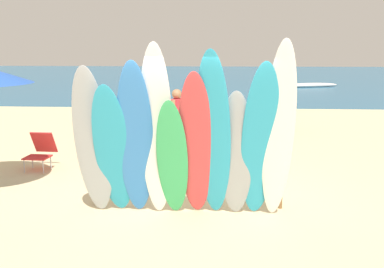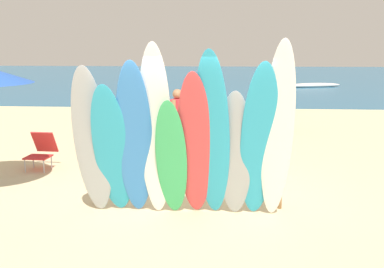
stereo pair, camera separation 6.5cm
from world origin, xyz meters
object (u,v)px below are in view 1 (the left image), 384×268
object	(u,v)px
surfboard_white_3	(156,133)
surfboard_white_9	(279,134)
surfboard_blue_2	(136,141)
surfboard_green_4	(172,160)
surfboard_teal_6	(213,138)
surfboard_teal_8	(260,143)
surfboard_grey_7	(236,155)
beach_chair_red	(41,150)
beach_chair_blue	(99,141)
beachgoer_near_rack	(177,119)
beachgoer_photographing	(267,99)
surfboard_rack	(187,171)
surfboard_grey_0	(93,143)
beachgoer_midbeach	(285,100)
surfboard_red_5	(196,147)
surfboard_teal_1	(113,151)
distant_boat	(311,85)

from	to	relation	value
surfboard_white_3	surfboard_white_9	size ratio (longest dim) A/B	0.98
surfboard_blue_2	surfboard_green_4	distance (m)	0.62
surfboard_teal_6	surfboard_teal_8	distance (m)	0.69
surfboard_grey_7	beach_chair_red	distance (m)	5.00
beach_chair_blue	surfboard_teal_6	bearing A→B (deg)	-45.80
surfboard_teal_8	beachgoer_near_rack	xyz separation A→B (m)	(-1.61, 3.92, -0.27)
beachgoer_photographing	beach_chair_blue	world-z (taller)	beachgoer_photographing
surfboard_rack	beachgoer_photographing	bearing A→B (deg)	75.62
surfboard_grey_0	surfboard_rack	bearing A→B (deg)	23.78
surfboard_grey_0	surfboard_grey_7	distance (m)	2.19
surfboard_white_3	beach_chair_blue	size ratio (longest dim) A/B	3.39
surfboard_blue_2	surfboard_white_9	size ratio (longest dim) A/B	0.91
surfboard_white_3	beachgoer_near_rack	xyz separation A→B (m)	(-0.07, 3.93, -0.40)
surfboard_rack	surfboard_green_4	distance (m)	0.72
surfboard_rack	surfboard_white_9	bearing A→B (deg)	-25.53
surfboard_grey_0	beach_chair_blue	distance (m)	3.88
surfboard_grey_7	beachgoer_near_rack	size ratio (longest dim) A/B	1.27
surfboard_grey_7	beachgoer_near_rack	distance (m)	4.04
beachgoer_midbeach	beachgoer_photographing	bearing A→B (deg)	-145.55
surfboard_grey_0	surfboard_teal_8	bearing A→B (deg)	0.32
surfboard_green_4	beachgoer_near_rack	size ratio (longest dim) A/B	1.22
surfboard_white_3	beach_chair_blue	xyz separation A→B (m)	(-1.90, 3.75, -0.93)
surfboard_white_9	surfboard_grey_7	bearing A→B (deg)	167.31
surfboard_grey_0	surfboard_white_9	bearing A→B (deg)	-0.38
surfboard_green_4	beach_chair_red	xyz separation A→B (m)	(-3.18, 2.81, -0.53)
surfboard_rack	surfboard_grey_0	world-z (taller)	surfboard_grey_0
surfboard_red_5	beach_chair_red	world-z (taller)	surfboard_red_5
surfboard_red_5	surfboard_teal_6	bearing A→B (deg)	-8.42
surfboard_teal_1	beachgoer_midbeach	bearing A→B (deg)	66.02
surfboard_white_9	beachgoer_photographing	xyz separation A→B (m)	(0.71, 8.87, -0.51)
surfboard_rack	surfboard_green_4	size ratio (longest dim) A/B	1.59
surfboard_teal_8	beachgoer_near_rack	distance (m)	4.25
beachgoer_near_rack	beach_chair_red	size ratio (longest dim) A/B	2.08
surfboard_grey_7	surfboard_white_9	distance (m)	0.72
surfboard_grey_7	surfboard_white_9	xyz separation A→B (m)	(0.61, -0.13, 0.36)
surfboard_teal_8	surfboard_red_5	bearing A→B (deg)	176.82
surfboard_white_3	distant_boat	world-z (taller)	surfboard_white_3
surfboard_grey_7	surfboard_white_9	bearing A→B (deg)	-8.03
surfboard_red_5	beachgoer_near_rack	distance (m)	3.98
surfboard_teal_8	beach_chair_blue	bearing A→B (deg)	129.30
surfboard_red_5	surfboard_white_9	distance (m)	1.23
surfboard_white_3	surfboard_teal_6	world-z (taller)	surfboard_white_3
surfboard_teal_1	surfboard_white_3	distance (m)	0.73
surfboard_grey_0	surfboard_green_4	world-z (taller)	surfboard_grey_0
surfboard_green_4	surfboard_teal_8	xyz separation A→B (m)	(1.30, -0.02, 0.27)
surfboard_red_5	beach_chair_blue	size ratio (longest dim) A/B	2.97
beachgoer_photographing	beachgoer_midbeach	bearing A→B (deg)	-74.05
surfboard_red_5	distant_boat	distance (m)	24.17
surfboard_grey_0	distant_boat	world-z (taller)	surfboard_grey_0
surfboard_white_3	beach_chair_red	xyz separation A→B (m)	(-2.94, 2.84, -0.93)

